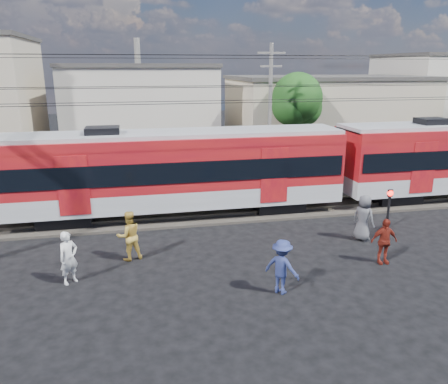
{
  "coord_description": "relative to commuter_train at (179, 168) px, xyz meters",
  "views": [
    {
      "loc": [
        -2.77,
        -12.33,
        7.1
      ],
      "look_at": [
        0.87,
        5.0,
        1.98
      ],
      "focal_mm": 35.0,
      "sensor_mm": 36.0,
      "label": 1
    }
  ],
  "objects": [
    {
      "name": "rail_near",
      "position": [
        0.68,
        -0.75,
        -2.22
      ],
      "size": [
        70.0,
        0.12,
        0.12
      ],
      "primitive_type": "cube",
      "color": "#59544C",
      "rests_on": "track_bed"
    },
    {
      "name": "commuter_train",
      "position": [
        0.0,
        0.0,
        0.0
      ],
      "size": [
        50.3,
        3.08,
        4.17
      ],
      "color": "black",
      "rests_on": "ground"
    },
    {
      "name": "pedestrian_a",
      "position": [
        -4.43,
        -6.09,
        -1.48
      ],
      "size": [
        0.8,
        0.76,
        1.84
      ],
      "primitive_type": "imported",
      "rotation": [
        0.0,
        0.0,
        0.68
      ],
      "color": "silver",
      "rests_on": "ground"
    },
    {
      "name": "tree_near",
      "position": [
        9.87,
        10.09,
        2.26
      ],
      "size": [
        3.82,
        3.64,
        6.72
      ],
      "color": "#382619",
      "rests_on": "ground"
    },
    {
      "name": "building_midwest",
      "position": [
        -1.32,
        19.0,
        1.25
      ],
      "size": [
        12.24,
        12.24,
        7.3
      ],
      "color": "#BAB1A3",
      "rests_on": "ground"
    },
    {
      "name": "utility_pole_mid",
      "position": [
        6.68,
        7.0,
        2.13
      ],
      "size": [
        1.8,
        0.24,
        8.5
      ],
      "color": "slate",
      "rests_on": "ground"
    },
    {
      "name": "crossing_signal",
      "position": [
        8.97,
        -3.65,
        -1.12
      ],
      "size": [
        0.27,
        0.27,
        1.84
      ],
      "color": "black",
      "rests_on": "ground"
    },
    {
      "name": "pedestrian_d",
      "position": [
        6.79,
        -6.87,
        -1.53
      ],
      "size": [
        1.04,
        0.47,
        1.74
      ],
      "primitive_type": "imported",
      "rotation": [
        0.0,
        0.0,
        -0.05
      ],
      "color": "maroon",
      "rests_on": "ground"
    },
    {
      "name": "building_east",
      "position": [
        28.68,
        20.0,
        1.75
      ],
      "size": [
        10.2,
        10.2,
        8.3
      ],
      "color": "#BAB1A3",
      "rests_on": "ground"
    },
    {
      "name": "pedestrian_c",
      "position": [
        2.35,
        -8.21,
        -1.49
      ],
      "size": [
        1.31,
        1.31,
        1.83
      ],
      "primitive_type": "imported",
      "rotation": [
        0.0,
        0.0,
        2.36
      ],
      "color": "navy",
      "rests_on": "ground"
    },
    {
      "name": "track_bed",
      "position": [
        0.68,
        0.0,
        -2.34
      ],
      "size": [
        70.0,
        3.4,
        0.12
      ],
      "primitive_type": "cube",
      "color": "#2D2823",
      "rests_on": "ground"
    },
    {
      "name": "ground",
      "position": [
        0.68,
        -8.0,
        -2.4
      ],
      "size": [
        120.0,
        120.0,
        0.0
      ],
      "primitive_type": "plane",
      "color": "black",
      "rests_on": "ground"
    },
    {
      "name": "building_mideast",
      "position": [
        14.68,
        16.0,
        0.75
      ],
      "size": [
        16.32,
        10.2,
        6.3
      ],
      "color": "#BDAB90",
      "rests_on": "ground"
    },
    {
      "name": "pedestrian_e",
      "position": [
        7.2,
        -4.62,
        -1.42
      ],
      "size": [
        1.02,
        1.14,
        1.96
      ],
      "primitive_type": "imported",
      "rotation": [
        0.0,
        0.0,
        2.09
      ],
      "color": "#4F4F54",
      "rests_on": "ground"
    },
    {
      "name": "rail_far",
      "position": [
        0.68,
        0.75,
        -2.22
      ],
      "size": [
        70.0,
        0.12,
        0.12
      ],
      "primitive_type": "cube",
      "color": "#59544C",
      "rests_on": "track_bed"
    },
    {
      "name": "pedestrian_b",
      "position": [
        -2.44,
        -4.6,
        -1.44
      ],
      "size": [
        1.1,
        0.96,
        1.93
      ],
      "primitive_type": "imported",
      "rotation": [
        0.0,
        0.0,
        3.42
      ],
      "color": "gold",
      "rests_on": "ground"
    }
  ]
}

